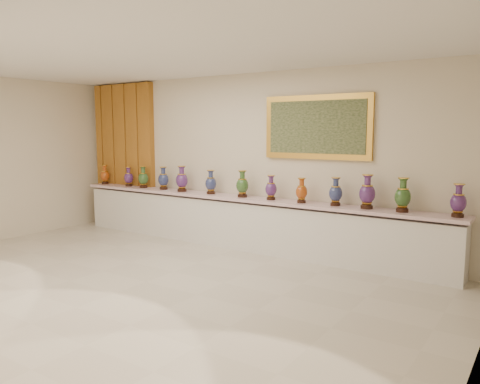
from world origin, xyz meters
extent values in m
plane|color=beige|center=(0.00, 0.00, 0.00)|extent=(8.00, 8.00, 0.00)
plane|color=beige|center=(0.00, 2.50, 1.50)|extent=(8.00, 0.00, 8.00)
plane|color=white|center=(0.00, 0.00, 3.00)|extent=(8.00, 8.00, 0.00)
cube|color=#BD7528|center=(-3.03, 2.44, 1.50)|extent=(1.64, 0.14, 2.95)
cube|color=gold|center=(1.32, 2.46, 2.08)|extent=(1.80, 0.06, 1.00)
cube|color=#1E3219|center=(1.32, 2.42, 2.08)|extent=(1.62, 0.02, 0.82)
cube|color=white|center=(0.00, 2.27, 0.41)|extent=(7.20, 0.42, 0.81)
cube|color=silver|center=(0.00, 2.25, 0.88)|extent=(7.28, 0.48, 0.05)
cylinder|color=black|center=(-3.45, 2.24, 0.92)|extent=(0.14, 0.14, 0.04)
cone|color=gold|center=(-3.45, 2.24, 0.96)|extent=(0.13, 0.13, 0.03)
ellipsoid|color=#970806|center=(-3.45, 2.24, 1.08)|extent=(0.23, 0.23, 0.24)
cylinder|color=gold|center=(-3.45, 2.24, 1.18)|extent=(0.13, 0.13, 0.01)
cylinder|color=#970806|center=(-3.45, 2.24, 1.23)|extent=(0.08, 0.08, 0.09)
cone|color=#970806|center=(-3.45, 2.24, 1.29)|extent=(0.13, 0.13, 0.03)
cylinder|color=gold|center=(-3.45, 2.24, 1.30)|extent=(0.13, 0.13, 0.01)
cylinder|color=black|center=(-2.72, 2.24, 0.92)|extent=(0.14, 0.14, 0.04)
cone|color=gold|center=(-2.72, 2.24, 0.96)|extent=(0.12, 0.12, 0.03)
ellipsoid|color=#210B4A|center=(-2.72, 2.24, 1.07)|extent=(0.24, 0.24, 0.23)
cylinder|color=gold|center=(-2.72, 2.24, 1.17)|extent=(0.13, 0.13, 0.01)
cylinder|color=#210B4A|center=(-2.72, 2.24, 1.22)|extent=(0.07, 0.07, 0.08)
cone|color=#210B4A|center=(-2.72, 2.24, 1.28)|extent=(0.13, 0.13, 0.03)
cylinder|color=gold|center=(-2.72, 2.24, 1.29)|extent=(0.13, 0.13, 0.01)
cylinder|color=black|center=(-2.28, 2.22, 0.92)|extent=(0.15, 0.15, 0.04)
cone|color=gold|center=(-2.28, 2.22, 0.97)|extent=(0.13, 0.13, 0.03)
ellipsoid|color=black|center=(-2.28, 2.22, 1.09)|extent=(0.25, 0.25, 0.25)
cylinder|color=gold|center=(-2.28, 2.22, 1.19)|extent=(0.14, 0.14, 0.01)
cylinder|color=black|center=(-2.28, 2.22, 1.25)|extent=(0.08, 0.08, 0.09)
cone|color=black|center=(-2.28, 2.22, 1.31)|extent=(0.14, 0.14, 0.03)
cylinder|color=gold|center=(-2.28, 2.22, 1.33)|extent=(0.14, 0.14, 0.01)
cylinder|color=black|center=(-1.77, 2.26, 0.92)|extent=(0.15, 0.15, 0.04)
cone|color=gold|center=(-1.77, 2.26, 0.97)|extent=(0.14, 0.14, 0.03)
ellipsoid|color=#0C1339|center=(-1.77, 2.26, 1.09)|extent=(0.23, 0.23, 0.25)
cylinder|color=gold|center=(-1.77, 2.26, 1.20)|extent=(0.14, 0.14, 0.01)
cylinder|color=#0C1339|center=(-1.77, 2.26, 1.25)|extent=(0.08, 0.08, 0.09)
cone|color=#0C1339|center=(-1.77, 2.26, 1.32)|extent=(0.14, 0.14, 0.03)
cylinder|color=gold|center=(-1.77, 2.26, 1.33)|extent=(0.14, 0.14, 0.01)
cylinder|color=black|center=(-1.27, 2.21, 0.92)|extent=(0.17, 0.17, 0.05)
cone|color=gold|center=(-1.27, 2.21, 0.98)|extent=(0.15, 0.15, 0.03)
ellipsoid|color=#210B4A|center=(-1.27, 2.21, 1.11)|extent=(0.27, 0.27, 0.28)
cylinder|color=gold|center=(-1.27, 2.21, 1.23)|extent=(0.15, 0.15, 0.01)
cylinder|color=#210B4A|center=(-1.27, 2.21, 1.29)|extent=(0.09, 0.09, 0.10)
cone|color=#210B4A|center=(-1.27, 2.21, 1.36)|extent=(0.15, 0.15, 0.04)
cylinder|color=gold|center=(-1.27, 2.21, 1.37)|extent=(0.16, 0.16, 0.01)
cylinder|color=black|center=(-0.62, 2.26, 0.92)|extent=(0.15, 0.15, 0.04)
cone|color=gold|center=(-0.62, 2.26, 0.97)|extent=(0.13, 0.13, 0.03)
ellipsoid|color=#0C1339|center=(-0.62, 2.26, 1.09)|extent=(0.21, 0.21, 0.25)
cylinder|color=gold|center=(-0.62, 2.26, 1.19)|extent=(0.14, 0.14, 0.01)
cylinder|color=#0C1339|center=(-0.62, 2.26, 1.25)|extent=(0.08, 0.08, 0.09)
cone|color=#0C1339|center=(-0.62, 2.26, 1.31)|extent=(0.14, 0.14, 0.03)
cylinder|color=gold|center=(-0.62, 2.26, 1.32)|extent=(0.14, 0.14, 0.01)
cylinder|color=black|center=(0.08, 2.23, 0.92)|extent=(0.16, 0.16, 0.05)
cone|color=gold|center=(0.08, 2.23, 0.97)|extent=(0.14, 0.14, 0.03)
ellipsoid|color=black|center=(0.08, 2.23, 1.10)|extent=(0.23, 0.23, 0.27)
cylinder|color=gold|center=(0.08, 2.23, 1.21)|extent=(0.15, 0.15, 0.01)
cylinder|color=black|center=(0.08, 2.23, 1.27)|extent=(0.09, 0.09, 0.10)
cone|color=black|center=(0.08, 2.23, 1.34)|extent=(0.15, 0.15, 0.04)
cylinder|color=gold|center=(0.08, 2.23, 1.35)|extent=(0.15, 0.15, 0.01)
cylinder|color=black|center=(0.64, 2.23, 0.92)|extent=(0.14, 0.14, 0.04)
cone|color=gold|center=(0.64, 2.23, 0.96)|extent=(0.13, 0.13, 0.03)
ellipsoid|color=#210B4A|center=(0.64, 2.23, 1.08)|extent=(0.25, 0.25, 0.23)
cylinder|color=gold|center=(0.64, 2.23, 1.18)|extent=(0.13, 0.13, 0.01)
cylinder|color=#210B4A|center=(0.64, 2.23, 1.23)|extent=(0.08, 0.08, 0.08)
cone|color=#210B4A|center=(0.64, 2.23, 1.29)|extent=(0.13, 0.13, 0.03)
cylinder|color=gold|center=(0.64, 2.23, 1.30)|extent=(0.13, 0.13, 0.01)
cylinder|color=black|center=(1.20, 2.22, 0.92)|extent=(0.14, 0.14, 0.04)
cone|color=gold|center=(1.20, 2.22, 0.96)|extent=(0.12, 0.12, 0.03)
ellipsoid|color=#970806|center=(1.20, 2.22, 1.07)|extent=(0.18, 0.18, 0.23)
cylinder|color=gold|center=(1.20, 2.22, 1.17)|extent=(0.13, 0.13, 0.01)
cylinder|color=#970806|center=(1.20, 2.22, 1.22)|extent=(0.07, 0.07, 0.08)
cone|color=#970806|center=(1.20, 2.22, 1.28)|extent=(0.13, 0.13, 0.03)
cylinder|color=gold|center=(1.20, 2.22, 1.29)|extent=(0.13, 0.13, 0.01)
cylinder|color=black|center=(1.75, 2.26, 0.92)|extent=(0.15, 0.15, 0.04)
cone|color=gold|center=(1.75, 2.26, 0.97)|extent=(0.13, 0.13, 0.03)
ellipsoid|color=#0C1339|center=(1.75, 2.26, 1.09)|extent=(0.25, 0.25, 0.25)
cylinder|color=gold|center=(1.75, 2.26, 1.19)|extent=(0.14, 0.14, 0.01)
cylinder|color=#0C1339|center=(1.75, 2.26, 1.25)|extent=(0.08, 0.08, 0.09)
cone|color=#0C1339|center=(1.75, 2.26, 1.31)|extent=(0.14, 0.14, 0.03)
cylinder|color=gold|center=(1.75, 2.26, 1.33)|extent=(0.14, 0.14, 0.01)
cylinder|color=black|center=(2.24, 2.26, 0.92)|extent=(0.18, 0.18, 0.05)
cone|color=gold|center=(2.24, 2.26, 0.98)|extent=(0.15, 0.15, 0.03)
ellipsoid|color=#210B4A|center=(2.24, 2.26, 1.12)|extent=(0.24, 0.24, 0.29)
cylinder|color=gold|center=(2.24, 2.26, 1.24)|extent=(0.16, 0.16, 0.01)
cylinder|color=#210B4A|center=(2.24, 2.26, 1.30)|extent=(0.09, 0.09, 0.10)
cone|color=#210B4A|center=(2.24, 2.26, 1.38)|extent=(0.16, 0.16, 0.04)
cylinder|color=gold|center=(2.24, 2.26, 1.39)|extent=(0.16, 0.16, 0.01)
cylinder|color=black|center=(2.74, 2.26, 0.92)|extent=(0.17, 0.17, 0.05)
cone|color=gold|center=(2.74, 2.26, 0.98)|extent=(0.15, 0.15, 0.03)
ellipsoid|color=black|center=(2.74, 2.26, 1.11)|extent=(0.29, 0.29, 0.28)
cylinder|color=gold|center=(2.74, 2.26, 1.23)|extent=(0.15, 0.15, 0.01)
cylinder|color=black|center=(2.74, 2.26, 1.29)|extent=(0.09, 0.09, 0.10)
cone|color=black|center=(2.74, 2.26, 1.36)|extent=(0.15, 0.15, 0.04)
cylinder|color=gold|center=(2.74, 2.26, 1.38)|extent=(0.16, 0.16, 0.01)
cylinder|color=black|center=(3.45, 2.28, 0.92)|extent=(0.16, 0.16, 0.04)
cone|color=gold|center=(3.45, 2.28, 0.97)|extent=(0.14, 0.14, 0.03)
ellipsoid|color=#210B4A|center=(3.45, 2.28, 1.09)|extent=(0.24, 0.24, 0.26)
cylinder|color=gold|center=(3.45, 2.28, 1.20)|extent=(0.14, 0.14, 0.01)
cylinder|color=#210B4A|center=(3.45, 2.28, 1.26)|extent=(0.08, 0.08, 0.09)
cone|color=#210B4A|center=(3.45, 2.28, 1.32)|extent=(0.14, 0.14, 0.03)
cylinder|color=gold|center=(3.45, 2.28, 1.34)|extent=(0.14, 0.14, 0.01)
cube|color=white|center=(-1.57, 2.13, 0.90)|extent=(0.10, 0.06, 0.00)
camera|label=1|loc=(4.46, -4.34, 2.02)|focal=35.00mm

